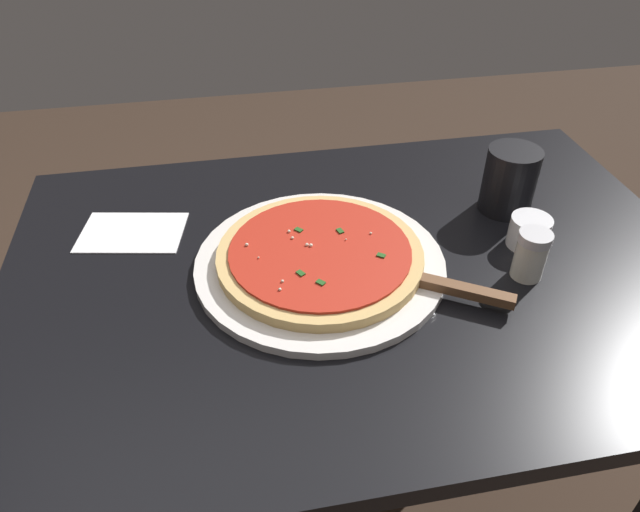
# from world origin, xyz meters

# --- Properties ---
(restaurant_table) EXTENTS (1.03, 0.72, 0.76)m
(restaurant_table) POSITION_xyz_m (0.00, 0.00, 0.61)
(restaurant_table) COLOR black
(restaurant_table) RESTS_ON ground_plane
(serving_plate) EXTENTS (0.36, 0.36, 0.01)m
(serving_plate) POSITION_xyz_m (-0.06, 0.01, 0.77)
(serving_plate) COLOR white
(serving_plate) RESTS_ON restaurant_table
(pizza) EXTENTS (0.30, 0.30, 0.02)m
(pizza) POSITION_xyz_m (-0.06, 0.01, 0.79)
(pizza) COLOR #DBB26B
(pizza) RESTS_ON serving_plate
(pizza_server) EXTENTS (0.21, 0.15, 0.01)m
(pizza_server) POSITION_xyz_m (0.09, -0.08, 0.78)
(pizza_server) COLOR silver
(pizza_server) RESTS_ON serving_plate
(cup_tall_drink) EXTENTS (0.09, 0.09, 0.11)m
(cup_tall_drink) POSITION_xyz_m (0.27, 0.10, 0.82)
(cup_tall_drink) COLOR black
(cup_tall_drink) RESTS_ON restaurant_table
(cup_small_sauce) EXTENTS (0.06, 0.06, 0.05)m
(cup_small_sauce) POSITION_xyz_m (0.26, 0.00, 0.79)
(cup_small_sauce) COLOR silver
(cup_small_sauce) RESTS_ON restaurant_table
(napkin_folded_right) EXTENTS (0.18, 0.14, 0.00)m
(napkin_folded_right) POSITION_xyz_m (-0.33, 0.14, 0.77)
(napkin_folded_right) COLOR white
(napkin_folded_right) RESTS_ON restaurant_table
(parmesan_shaker) EXTENTS (0.05, 0.05, 0.07)m
(parmesan_shaker) POSITION_xyz_m (0.23, -0.07, 0.80)
(parmesan_shaker) COLOR silver
(parmesan_shaker) RESTS_ON restaurant_table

